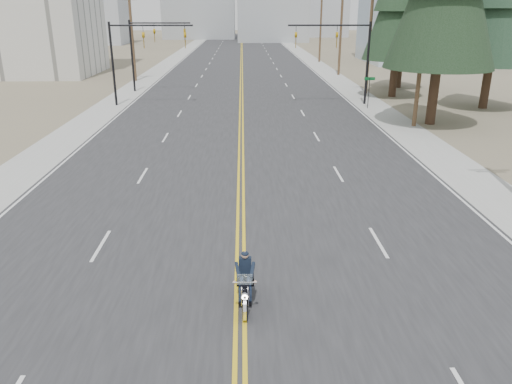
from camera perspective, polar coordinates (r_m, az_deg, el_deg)
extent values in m
plane|color=#776D56|center=(14.58, -1.81, -12.97)|extent=(400.00, 400.00, 0.00)
cube|color=#303033|center=(82.60, -1.66, 14.62)|extent=(20.00, 200.00, 0.01)
cube|color=#A5A5A0|center=(83.41, -9.84, 14.40)|extent=(3.00, 200.00, 0.01)
cube|color=#A5A5A0|center=(83.38, 6.53, 14.55)|extent=(3.00, 200.00, 0.01)
cylinder|color=black|center=(45.81, -16.05, 13.81)|extent=(0.20, 0.20, 7.00)
cylinder|color=black|center=(44.89, -11.91, 18.14)|extent=(7.00, 0.14, 0.14)
imported|color=#BF8C0C|center=(45.03, -12.76, 17.25)|extent=(0.21, 0.26, 1.30)
imported|color=#BF8C0C|center=(44.52, -8.13, 17.50)|extent=(0.21, 0.26, 1.30)
cylinder|color=black|center=(45.75, 12.62, 14.09)|extent=(0.20, 0.20, 7.00)
cylinder|color=black|center=(44.84, 8.37, 18.34)|extent=(7.00, 0.14, 0.14)
imported|color=#BF8C0C|center=(44.99, 9.25, 17.47)|extent=(0.21, 0.26, 1.30)
imported|color=#BF8C0C|center=(44.49, 4.59, 17.63)|extent=(0.21, 0.26, 1.30)
cylinder|color=black|center=(53.57, -13.98, 14.81)|extent=(0.20, 0.20, 7.00)
cylinder|color=black|center=(52.86, -10.94, 18.44)|extent=(6.00, 0.14, 0.14)
imported|color=#BF8C0C|center=(52.97, -11.56, 17.70)|extent=(0.21, 0.26, 1.30)
imported|color=#BF8C0C|center=(52.56, -8.18, 17.88)|extent=(0.21, 0.26, 1.30)
cylinder|color=black|center=(44.05, 12.75, 10.97)|extent=(0.06, 0.06, 2.60)
cube|color=#0C5926|center=(43.89, 12.88, 12.51)|extent=(0.90, 0.03, 0.25)
cylinder|color=brown|center=(37.39, 18.53, 15.77)|extent=(0.30, 0.30, 11.50)
cylinder|color=brown|center=(51.78, 12.87, 16.95)|extent=(0.30, 0.30, 11.00)
cylinder|color=brown|center=(66.42, 9.69, 17.98)|extent=(0.30, 0.30, 11.50)
cylinder|color=brown|center=(83.18, 7.41, 18.30)|extent=(0.30, 0.30, 11.00)
cylinder|color=brown|center=(61.58, -13.98, 17.07)|extent=(0.30, 0.30, 10.50)
cube|color=#ADB2B7|center=(137.44, 1.87, 19.75)|extent=(18.00, 14.00, 14.00)
cube|color=#B7BCC6|center=(128.56, 17.61, 19.75)|extent=(16.00, 12.00, 18.00)
cube|color=#B7BCC6|center=(164.12, 7.62, 19.31)|extent=(14.00, 14.00, 12.00)
cube|color=#ADB2B7|center=(150.79, -22.18, 18.79)|extent=(12.00, 12.00, 16.00)
cylinder|color=#382619|center=(39.02, 19.58, 10.25)|extent=(0.78, 0.78, 4.03)
cylinder|color=#382619|center=(47.28, 24.78, 10.87)|extent=(0.79, 0.79, 3.61)
cylinder|color=#382619|center=(50.77, 15.44, 12.43)|extent=(0.61, 0.61, 3.51)
cone|color=#183119|center=(50.39, 16.22, 20.34)|extent=(6.32, 6.32, 10.53)
cylinder|color=#382619|center=(57.07, 15.99, 12.93)|extent=(0.71, 0.71, 3.06)
cone|color=black|center=(56.70, 16.61, 19.05)|extent=(5.71, 5.71, 9.17)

